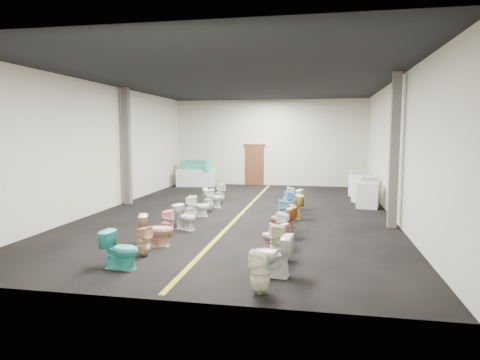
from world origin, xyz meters
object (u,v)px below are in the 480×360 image
at_px(toilet_left_6, 199,206).
at_px(toilet_right_0, 260,272).
at_px(bathtub, 196,166).
at_px(appliance_crate_d, 358,181).
at_px(toilet_right_9, 293,199).
at_px(toilet_right_3, 274,236).
at_px(appliance_crate_b, 365,190).
at_px(toilet_right_5, 282,220).
at_px(toilet_right_8, 291,202).
at_px(toilet_left_9, 220,193).
at_px(toilet_right_10, 292,196).
at_px(toilet_left_3, 167,223).
at_px(toilet_right_2, 279,242).
at_px(toilet_left_8, 213,198).
at_px(toilet_right_4, 284,227).
at_px(display_table, 196,178).
at_px(toilet_left_7, 209,200).
at_px(appliance_crate_a, 368,195).
at_px(toilet_right_1, 271,255).
at_px(toilet_right_7, 291,207).
at_px(toilet_left_4, 185,217).
at_px(toilet_left_0, 121,250).
at_px(toilet_left_2, 156,230).
at_px(toilet_left_5, 190,209).
at_px(appliance_crate_c, 361,186).
at_px(toilet_right_6, 285,213).
at_px(toilet_left_1, 143,241).

bearing_deg(toilet_left_6, toilet_right_0, -165.40).
height_order(bathtub, appliance_crate_d, bathtub).
bearing_deg(toilet_right_9, toilet_right_3, 18.61).
relative_size(appliance_crate_b, toilet_right_5, 1.42).
bearing_deg(toilet_right_9, toilet_right_8, 19.87).
bearing_deg(toilet_left_9, toilet_right_10, -86.45).
relative_size(toilet_left_9, toilet_right_10, 1.13).
relative_size(toilet_left_3, toilet_right_2, 0.90).
bearing_deg(bathtub, toilet_right_2, -54.19).
bearing_deg(toilet_left_9, appliance_crate_d, -48.66).
height_order(toilet_left_3, toilet_left_8, toilet_left_3).
relative_size(toilet_left_6, toilet_right_2, 0.82).
relative_size(toilet_right_4, toilet_right_9, 1.01).
relative_size(display_table, bathtub, 1.09).
bearing_deg(appliance_crate_b, toilet_left_7, -152.06).
relative_size(appliance_crate_a, toilet_right_1, 1.15).
distance_m(appliance_crate_d, toilet_right_10, 5.26).
height_order(toilet_left_3, toilet_left_6, toilet_left_3).
height_order(appliance_crate_a, toilet_right_9, appliance_crate_a).
height_order(toilet_right_7, toilet_right_9, toilet_right_7).
distance_m(toilet_left_4, toilet_left_6, 1.92).
bearing_deg(toilet_right_5, toilet_right_8, -158.45).
xyz_separation_m(toilet_right_1, toilet_right_5, (-0.10, 3.68, -0.05)).
bearing_deg(toilet_left_0, toilet_left_8, 4.63).
relative_size(bathtub, toilet_left_0, 2.32).
relative_size(bathtub, toilet_left_4, 2.55).
relative_size(toilet_right_5, toilet_right_7, 0.94).
xyz_separation_m(toilet_left_2, toilet_right_10, (2.88, 6.57, -0.04)).
height_order(appliance_crate_b, toilet_right_2, appliance_crate_b).
bearing_deg(toilet_right_5, toilet_left_4, -65.08).
bearing_deg(appliance_crate_b, toilet_left_0, -121.17).
xyz_separation_m(toilet_right_0, toilet_right_5, (-0.02, 4.63, -0.01)).
bearing_deg(toilet_right_9, toilet_left_5, -26.51).
distance_m(appliance_crate_c, toilet_right_10, 3.92).
bearing_deg(toilet_right_8, toilet_right_6, -23.11).
bearing_deg(toilet_left_2, appliance_crate_a, -57.08).
bearing_deg(toilet_right_10, toilet_right_5, 4.29).
bearing_deg(toilet_right_5, toilet_left_8, -118.11).
bearing_deg(appliance_crate_c, toilet_right_8, -121.03).
bearing_deg(toilet_left_3, appliance_crate_c, -43.71).
height_order(toilet_left_1, toilet_right_4, toilet_right_4).
bearing_deg(toilet_right_8, toilet_left_6, -93.00).
relative_size(toilet_right_6, toilet_right_10, 1.12).
height_order(display_table, appliance_crate_b, appliance_crate_b).
xyz_separation_m(appliance_crate_c, toilet_left_9, (-5.63, -2.76, -0.07)).
distance_m(toilet_left_1, toilet_right_4, 3.58).
distance_m(toilet_left_4, toilet_left_5, 0.97).
distance_m(display_table, toilet_left_5, 9.16).
bearing_deg(toilet_right_4, toilet_right_0, 7.76).
bearing_deg(toilet_right_5, toilet_right_7, -160.22).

